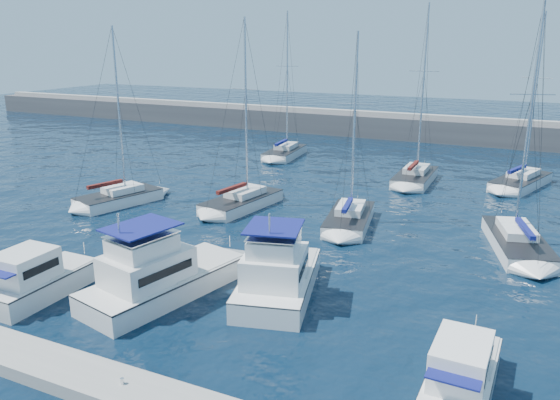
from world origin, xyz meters
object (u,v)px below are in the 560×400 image
at_px(motor_yacht_port_inner, 159,277).
at_px(sailboat_mid_a, 119,198).
at_px(motor_yacht_stbd_inner, 277,277).
at_px(motor_yacht_port_outer, 36,281).
at_px(sailboat_back_b, 415,177).
at_px(sailboat_mid_e, 517,242).
at_px(sailboat_back_a, 285,152).
at_px(sailboat_mid_b, 242,201).
at_px(motor_yacht_stbd_outer, 461,379).
at_px(sailboat_back_c, 521,181).
at_px(sailboat_mid_c, 349,219).

xyz_separation_m(motor_yacht_port_inner, sailboat_mid_a, (-13.77, 12.73, -0.60)).
bearing_deg(sailboat_mid_a, motor_yacht_stbd_inner, -9.34).
distance_m(motor_yacht_port_outer, sailboat_back_b, 36.01).
distance_m(motor_yacht_stbd_inner, sailboat_mid_e, 17.29).
bearing_deg(sailboat_back_a, sailboat_mid_b, -79.62).
xyz_separation_m(motor_yacht_stbd_outer, sailboat_mid_b, (-19.70, 18.47, -0.41)).
xyz_separation_m(motor_yacht_port_outer, sailboat_back_c, (22.77, 35.97, -0.40)).
distance_m(motor_yacht_stbd_outer, sailboat_mid_e, 18.06).
bearing_deg(motor_yacht_port_inner, sailboat_back_b, 89.53).
relative_size(motor_yacht_port_outer, motor_yacht_stbd_outer, 0.98).
bearing_deg(sailboat_back_c, motor_yacht_stbd_outer, -72.82).
xyz_separation_m(motor_yacht_port_outer, sailboat_mid_c, (11.59, 18.45, -0.41)).
bearing_deg(sailboat_mid_e, motor_yacht_stbd_outer, -109.51).
xyz_separation_m(motor_yacht_stbd_inner, sailboat_mid_e, (11.44, 12.95, -0.60)).
bearing_deg(motor_yacht_port_inner, motor_yacht_stbd_inner, 38.75).
bearing_deg(sailboat_back_a, sailboat_back_b, -22.77).
height_order(motor_yacht_port_inner, sailboat_back_b, sailboat_back_b).
relative_size(sailboat_back_a, sailboat_back_c, 1.04).
relative_size(motor_yacht_port_outer, sailboat_mid_e, 0.38).
bearing_deg(motor_yacht_port_outer, motor_yacht_stbd_outer, 1.43).
relative_size(sailboat_back_b, sailboat_back_c, 1.05).
xyz_separation_m(sailboat_mid_a, sailboat_back_a, (4.72, 23.38, 0.02)).
relative_size(motor_yacht_stbd_inner, motor_yacht_stbd_outer, 1.36).
bearing_deg(sailboat_back_b, sailboat_mid_b, -127.79).
bearing_deg(sailboat_back_a, motor_yacht_port_inner, -80.25).
bearing_deg(sailboat_mid_c, sailboat_mid_e, -8.96).
xyz_separation_m(motor_yacht_stbd_inner, sailboat_back_c, (11.05, 30.41, -0.59)).
relative_size(motor_yacht_port_inner, sailboat_mid_e, 0.61).
xyz_separation_m(sailboat_mid_b, sailboat_back_a, (-5.23, 19.94, 0.02)).
relative_size(sailboat_mid_c, sailboat_mid_e, 0.88).
xyz_separation_m(sailboat_mid_a, sailboat_mid_e, (30.94, 2.97, 0.00)).
bearing_deg(sailboat_mid_c, sailboat_back_b, 73.96).
distance_m(motor_yacht_port_inner, sailboat_back_c, 37.17).
relative_size(motor_yacht_port_inner, sailboat_mid_b, 0.64).
distance_m(motor_yacht_stbd_outer, sailboat_mid_c, 20.69).
height_order(sailboat_mid_b, sailboat_back_a, sailboat_back_a).
xyz_separation_m(sailboat_back_a, sailboat_back_b, (16.44, -5.48, -0.01)).
xyz_separation_m(sailboat_mid_e, sailboat_back_a, (-26.22, 20.41, 0.02)).
height_order(motor_yacht_port_inner, sailboat_mid_a, sailboat_mid_a).
distance_m(sailboat_mid_a, sailboat_back_a, 23.85).
bearing_deg(sailboat_mid_a, sailboat_mid_b, 36.80).
bearing_deg(motor_yacht_port_outer, sailboat_mid_b, 83.59).
xyz_separation_m(motor_yacht_port_inner, sailboat_back_b, (7.38, 30.62, -0.58)).
bearing_deg(sailboat_back_c, sailboat_back_a, -167.86).
bearing_deg(motor_yacht_port_inner, motor_yacht_stbd_outer, 4.82).
relative_size(motor_yacht_port_outer, motor_yacht_stbd_inner, 0.72).
bearing_deg(sailboat_back_c, sailboat_mid_e, -70.09).
relative_size(sailboat_mid_b, sailboat_back_a, 0.92).
height_order(motor_yacht_stbd_inner, sailboat_mid_b, sailboat_mid_b).
height_order(motor_yacht_port_inner, sailboat_back_a, sailboat_back_a).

